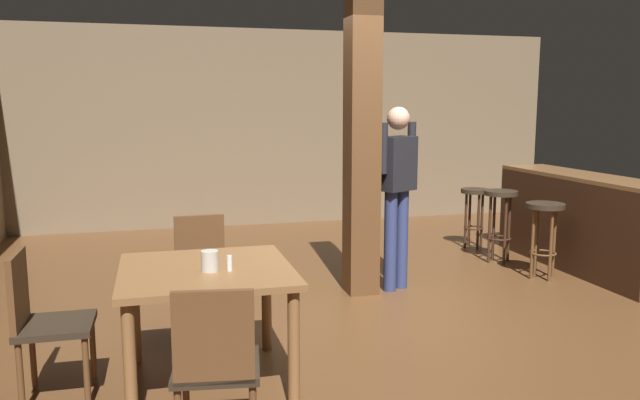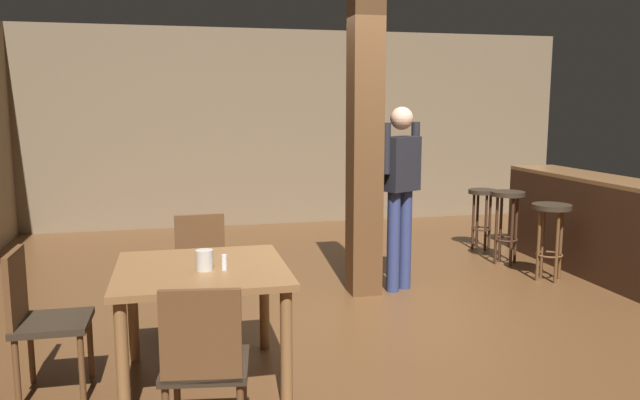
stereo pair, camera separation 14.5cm
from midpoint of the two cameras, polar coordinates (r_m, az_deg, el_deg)
The scene contains 14 objects.
ground_plane at distance 5.19m, azimuth 9.61°, elevation -10.99°, with size 10.80×10.80×0.00m, color brown.
wall_back at distance 9.20m, azimuth -1.07°, elevation 6.60°, with size 8.00×0.10×2.80m, color #756047.
pillar at distance 5.67m, azimuth 4.85°, elevation 5.26°, with size 0.28×0.28×2.80m, color brown.
dining_table at distance 3.95m, azimuth -9.72°, elevation -7.61°, with size 1.04×1.04×0.75m.
chair_south at distance 3.16m, azimuth -9.21°, elevation -14.31°, with size 0.48×0.48×0.89m.
chair_west at distance 4.08m, azimuth -23.39°, elevation -9.60°, with size 0.43×0.43×0.89m.
chair_north at distance 4.84m, azimuth -9.90°, elevation -6.15°, with size 0.44×0.44×0.89m.
napkin_cup at distance 3.83m, azimuth -9.44°, elevation -5.45°, with size 0.10×0.10×0.12m, color beige.
salt_shaker at distance 3.82m, azimuth -7.68°, elevation -5.68°, with size 0.03×0.03×0.10m, color silver.
standing_person at distance 5.83m, azimuth 8.07°, elevation 1.37°, with size 0.45×0.33×1.72m.
bar_counter at distance 7.12m, azimuth 23.45°, elevation -1.92°, with size 0.56×2.34×1.01m.
bar_stool_near at distance 6.60m, azimuth 20.95°, elevation -1.93°, with size 0.38×0.38×0.77m.
bar_stool_mid at distance 7.13m, azimuth 17.29°, elevation -0.81°, with size 0.37×0.37×0.80m.
bar_stool_far at distance 7.80m, azimuth 15.12°, elevation -0.41°, with size 0.34×0.34×0.73m.
Camera 2 is at (-1.85, -4.51, 1.74)m, focal length 35.00 mm.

